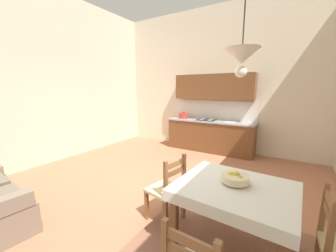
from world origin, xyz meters
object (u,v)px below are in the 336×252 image
(dining_chair_tv_side, at_px, (167,190))
(pendant_lamp, at_px, (242,57))
(dining_table, at_px, (234,197))
(fruit_bowl, at_px, (235,178))
(kitchen_cabinetry, at_px, (211,122))

(dining_chair_tv_side, relative_size, pendant_lamp, 1.16)
(dining_chair_tv_side, bearing_deg, pendant_lamp, -8.43)
(dining_table, distance_m, fruit_bowl, 0.20)
(kitchen_cabinetry, xyz_separation_m, fruit_bowl, (1.48, -3.38, -0.04))
(dining_chair_tv_side, distance_m, pendant_lamp, 1.85)
(dining_chair_tv_side, bearing_deg, kitchen_cabinetry, 100.29)
(fruit_bowl, distance_m, pendant_lamp, 1.26)
(kitchen_cabinetry, bearing_deg, pendant_lamp, -66.93)
(fruit_bowl, bearing_deg, pendant_lamp, -81.31)
(fruit_bowl, bearing_deg, dining_table, -71.17)
(dining_chair_tv_side, xyz_separation_m, pendant_lamp, (0.89, -0.13, 1.62))
(kitchen_cabinetry, xyz_separation_m, dining_chair_tv_side, (0.62, -3.40, -0.41))
(pendant_lamp, bearing_deg, dining_chair_tv_side, 171.57)
(kitchen_cabinetry, relative_size, fruit_bowl, 8.24)
(kitchen_cabinetry, height_order, dining_chair_tv_side, kitchen_cabinetry)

